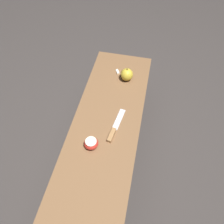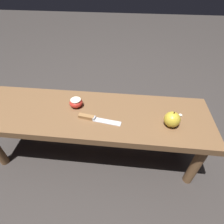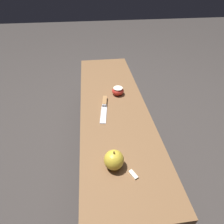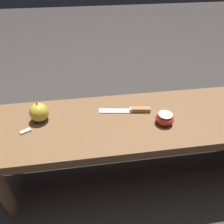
{
  "view_description": "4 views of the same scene",
  "coord_description": "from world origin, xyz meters",
  "px_view_note": "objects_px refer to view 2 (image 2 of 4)",
  "views": [
    {
      "loc": [
        0.6,
        0.18,
        1.45
      ],
      "look_at": [
        -0.12,
        0.02,
        0.43
      ],
      "focal_mm": 35.0,
      "sensor_mm": 36.0,
      "label": 1
    },
    {
      "loc": [
        -0.19,
        0.71,
        1.06
      ],
      "look_at": [
        -0.12,
        0.02,
        0.43
      ],
      "focal_mm": 28.0,
      "sensor_mm": 36.0,
      "label": 2
    },
    {
      "loc": [
        -0.84,
        0.11,
        1.03
      ],
      "look_at": [
        -0.12,
        0.02,
        0.43
      ],
      "focal_mm": 28.0,
      "sensor_mm": 36.0,
      "label": 3
    },
    {
      "loc": [
        -0.22,
        -0.72,
        1.01
      ],
      "look_at": [
        -0.12,
        0.02,
        0.43
      ],
      "focal_mm": 35.0,
      "sensor_mm": 36.0,
      "label": 4
    }
  ],
  "objects_px": {
    "apple_cut": "(76,103)",
    "knife": "(93,118)",
    "apple_whole": "(172,119)",
    "wooden_bench": "(92,119)"
  },
  "relations": [
    {
      "from": "apple_cut",
      "to": "knife",
      "type": "bearing_deg",
      "value": 139.66
    },
    {
      "from": "knife",
      "to": "apple_cut",
      "type": "xyz_separation_m",
      "value": [
        0.12,
        -0.1,
        0.02
      ]
    },
    {
      "from": "knife",
      "to": "apple_cut",
      "type": "height_order",
      "value": "apple_cut"
    },
    {
      "from": "apple_whole",
      "to": "knife",
      "type": "bearing_deg",
      "value": 0.15
    },
    {
      "from": "knife",
      "to": "apple_whole",
      "type": "bearing_deg",
      "value": 8.81
    },
    {
      "from": "wooden_bench",
      "to": "knife",
      "type": "xyz_separation_m",
      "value": [
        -0.02,
        0.05,
        0.06
      ]
    },
    {
      "from": "wooden_bench",
      "to": "apple_whole",
      "type": "height_order",
      "value": "apple_whole"
    },
    {
      "from": "apple_whole",
      "to": "apple_cut",
      "type": "distance_m",
      "value": 0.54
    },
    {
      "from": "apple_cut",
      "to": "wooden_bench",
      "type": "bearing_deg",
      "value": 155.29
    },
    {
      "from": "wooden_bench",
      "to": "apple_cut",
      "type": "relative_size",
      "value": 17.45
    }
  ]
}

